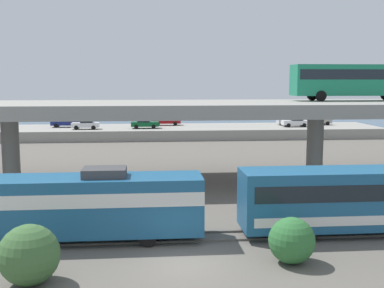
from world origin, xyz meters
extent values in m
plane|color=#605B54|center=(0.00, 0.00, 0.00)|extent=(260.00, 260.00, 0.00)
cube|color=#59544C|center=(0.00, 3.22, 0.06)|extent=(110.00, 0.12, 0.12)
cube|color=#59544C|center=(0.00, 4.78, 0.06)|extent=(110.00, 0.12, 0.12)
cube|color=#1E5984|center=(-6.91, 4.00, 2.08)|extent=(16.55, 3.00, 3.20)
cube|color=white|center=(-6.91, 4.00, 2.66)|extent=(16.55, 3.04, 0.77)
cube|color=#3F3F42|center=(-4.09, 4.00, 3.93)|extent=(2.40, 1.80, 0.50)
cylinder|color=black|center=(-1.73, 2.65, 0.48)|extent=(0.96, 0.18, 0.96)
cylinder|color=black|center=(-1.73, 5.35, 0.48)|extent=(0.96, 0.18, 0.96)
cylinder|color=black|center=(7.32, 2.65, 0.46)|extent=(0.92, 0.18, 0.92)
cylinder|color=black|center=(7.32, 5.35, 0.46)|extent=(0.92, 0.18, 0.92)
cube|color=gray|center=(0.00, 20.00, 6.52)|extent=(96.00, 11.77, 1.16)
cylinder|color=gray|center=(-13.60, 20.00, 2.97)|extent=(1.50, 1.50, 5.94)
cylinder|color=gray|center=(13.60, 20.00, 2.97)|extent=(1.50, 1.50, 5.94)
cube|color=#197A56|center=(17.96, 21.84, 9.05)|extent=(12.00, 2.55, 2.90)
cube|color=black|center=(17.96, 21.84, 9.57)|extent=(11.52, 2.59, 0.93)
cube|color=black|center=(12.01, 21.84, 9.40)|extent=(0.08, 2.30, 1.74)
cylinder|color=black|center=(14.24, 20.62, 7.60)|extent=(1.00, 0.26, 1.00)
cylinder|color=black|center=(14.24, 23.05, 7.60)|extent=(1.00, 0.26, 1.00)
cube|color=gray|center=(0.00, 55.00, 0.79)|extent=(71.13, 12.60, 1.59)
cube|color=silver|center=(-11.31, 52.31, 2.26)|extent=(4.15, 1.76, 0.70)
cube|color=#1E232B|center=(-11.10, 52.31, 2.85)|extent=(1.82, 1.54, 0.48)
cylinder|color=black|center=(-12.59, 51.48, 1.91)|extent=(0.64, 0.20, 0.64)
cylinder|color=black|center=(-12.59, 53.14, 1.91)|extent=(0.64, 0.20, 0.64)
cylinder|color=black|center=(-10.02, 51.48, 1.91)|extent=(0.64, 0.20, 0.64)
cylinder|color=black|center=(-10.02, 53.14, 1.91)|extent=(0.64, 0.20, 0.64)
cube|color=silver|center=(21.99, 53.40, 2.26)|extent=(4.16, 1.80, 0.70)
cube|color=#1E232B|center=(22.19, 53.40, 2.85)|extent=(1.83, 1.58, 0.48)
cylinder|color=black|center=(20.70, 52.54, 1.91)|extent=(0.64, 0.20, 0.64)
cylinder|color=black|center=(20.70, 54.25, 1.91)|extent=(0.64, 0.20, 0.64)
cylinder|color=black|center=(23.27, 52.54, 1.91)|extent=(0.64, 0.20, 0.64)
cylinder|color=black|center=(23.27, 54.25, 1.91)|extent=(0.64, 0.20, 0.64)
cube|color=#0C4C26|center=(-2.21, 52.96, 2.26)|extent=(4.30, 1.90, 0.70)
cube|color=#1E232B|center=(-2.43, 52.96, 2.85)|extent=(1.89, 1.67, 0.48)
cylinder|color=black|center=(-0.88, 53.86, 1.91)|extent=(0.64, 0.20, 0.64)
cylinder|color=black|center=(-0.88, 52.06, 1.91)|extent=(0.64, 0.20, 0.64)
cylinder|color=black|center=(-3.54, 53.86, 1.91)|extent=(0.64, 0.20, 0.64)
cylinder|color=black|center=(-3.54, 52.06, 1.91)|extent=(0.64, 0.20, 0.64)
cube|color=navy|center=(-14.86, 56.03, 2.26)|extent=(4.62, 1.79, 0.70)
cube|color=#1E232B|center=(-14.63, 56.03, 2.85)|extent=(2.03, 1.57, 0.48)
cylinder|color=black|center=(-16.29, 55.18, 1.91)|extent=(0.64, 0.20, 0.64)
cylinder|color=black|center=(-16.29, 56.88, 1.91)|extent=(0.64, 0.20, 0.64)
cylinder|color=black|center=(-13.43, 55.18, 1.91)|extent=(0.64, 0.20, 0.64)
cylinder|color=black|center=(-13.43, 56.88, 1.91)|extent=(0.64, 0.20, 0.64)
cube|color=#B7B7BC|center=(22.13, 56.59, 2.26)|extent=(4.33, 1.88, 0.70)
cube|color=#1E232B|center=(21.91, 56.59, 2.85)|extent=(1.90, 1.66, 0.48)
cylinder|color=black|center=(23.47, 57.48, 1.91)|extent=(0.64, 0.20, 0.64)
cylinder|color=black|center=(23.47, 55.69, 1.91)|extent=(0.64, 0.20, 0.64)
cylinder|color=black|center=(20.79, 57.48, 1.91)|extent=(0.64, 0.20, 0.64)
cylinder|color=black|center=(20.79, 55.69, 1.91)|extent=(0.64, 0.20, 0.64)
cube|color=#9E998C|center=(27.00, 56.31, 2.26)|extent=(4.01, 1.76, 0.70)
cube|color=#1E232B|center=(26.80, 56.31, 2.85)|extent=(1.76, 1.55, 0.48)
cylinder|color=black|center=(28.24, 57.14, 1.91)|extent=(0.64, 0.20, 0.64)
cylinder|color=black|center=(28.24, 55.47, 1.91)|extent=(0.64, 0.20, 0.64)
cylinder|color=black|center=(25.75, 57.14, 1.91)|extent=(0.64, 0.20, 0.64)
cylinder|color=black|center=(25.75, 55.47, 1.91)|extent=(0.64, 0.20, 0.64)
cube|color=maroon|center=(1.33, 57.93, 2.26)|extent=(4.70, 1.76, 0.70)
cube|color=#1E232B|center=(1.10, 57.93, 2.85)|extent=(2.07, 1.55, 0.48)
cylinder|color=black|center=(2.79, 58.77, 1.91)|extent=(0.64, 0.20, 0.64)
cylinder|color=black|center=(2.79, 57.10, 1.91)|extent=(0.64, 0.20, 0.64)
cylinder|color=black|center=(-0.12, 58.77, 1.91)|extent=(0.64, 0.20, 0.64)
cylinder|color=black|center=(-0.12, 57.10, 1.91)|extent=(0.64, 0.20, 0.64)
cube|color=#385B7A|center=(0.00, 78.00, 0.00)|extent=(140.00, 36.00, 0.01)
sphere|color=#3D6636|center=(-6.93, -1.75, 1.36)|extent=(2.72, 2.72, 2.72)
sphere|color=#2F6D35|center=(5.39, -0.30, 1.16)|extent=(2.31, 2.31, 2.31)
camera|label=1|loc=(-1.59, -22.84, 9.00)|focal=45.27mm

